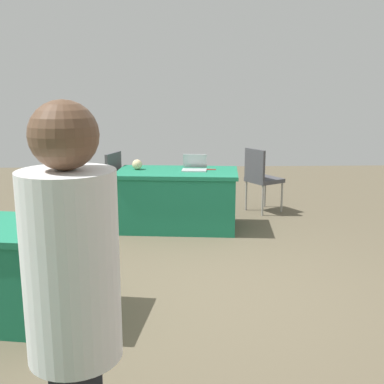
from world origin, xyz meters
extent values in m
plane|color=brown|center=(0.00, 0.00, 0.00)|extent=(14.40, 14.40, 0.00)
cube|color=#1E7A56|center=(0.21, -2.13, 0.75)|extent=(1.66, 1.02, 0.05)
cube|color=#1E7A56|center=(0.21, -2.13, 0.36)|extent=(1.59, 0.98, 0.73)
cube|color=#1E7A56|center=(1.67, 0.34, 0.36)|extent=(1.51, 1.01, 0.73)
cylinder|color=#9E9993|center=(-1.18, -3.21, 0.23)|extent=(0.03, 0.03, 0.45)
cylinder|color=#9E9993|center=(-1.37, -2.88, 0.23)|extent=(0.03, 0.03, 0.45)
cylinder|color=#9E9993|center=(-0.85, -3.01, 0.23)|extent=(0.03, 0.03, 0.45)
cylinder|color=#9E9993|center=(-1.05, -2.69, 0.23)|extent=(0.03, 0.03, 0.45)
cube|color=#47474C|center=(-1.11, -2.95, 0.48)|extent=(0.60, 0.60, 0.06)
cube|color=#47474C|center=(-0.94, -2.85, 0.74)|extent=(0.25, 0.38, 0.45)
cylinder|color=#9E9993|center=(1.52, -2.46, 0.23)|extent=(0.03, 0.03, 0.46)
cylinder|color=#9E9993|center=(1.39, -2.82, 0.23)|extent=(0.03, 0.03, 0.46)
cylinder|color=#9E9993|center=(1.16, -2.33, 0.23)|extent=(0.03, 0.03, 0.46)
cylinder|color=#9E9993|center=(1.03, -2.69, 0.23)|extent=(0.03, 0.03, 0.46)
cube|color=#47474C|center=(1.28, -2.57, 0.49)|extent=(0.56, 0.56, 0.06)
cube|color=#47474C|center=(1.09, -2.51, 0.74)|extent=(0.18, 0.41, 0.45)
cylinder|color=white|center=(0.61, 2.42, 1.22)|extent=(0.39, 0.39, 0.69)
sphere|color=brown|center=(0.61, 2.42, 1.68)|extent=(0.24, 0.24, 0.24)
cube|color=silver|center=(-0.02, -2.12, 0.78)|extent=(0.34, 0.25, 0.02)
cube|color=#B7B7BC|center=(-0.03, -2.26, 0.89)|extent=(0.32, 0.11, 0.19)
sphere|color=beige|center=(0.74, -2.25, 0.84)|extent=(0.13, 0.13, 0.13)
cube|color=red|center=(-0.22, -2.19, 0.78)|extent=(0.18, 0.05, 0.01)
camera|label=1|loc=(0.24, 4.01, 1.84)|focal=44.29mm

